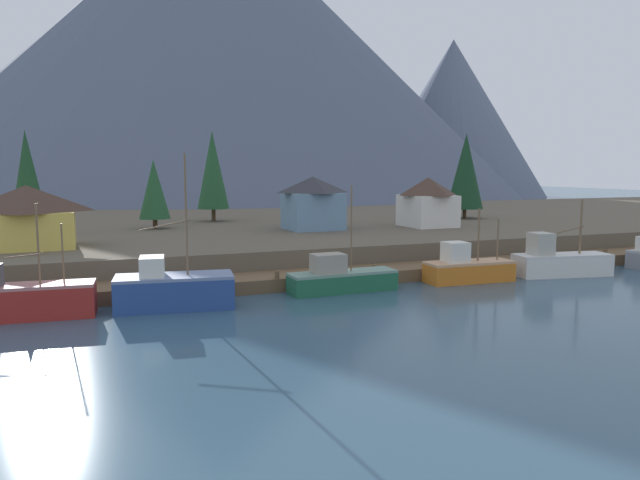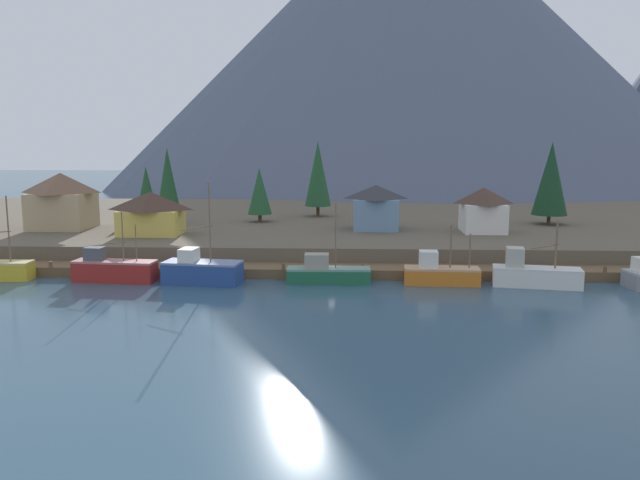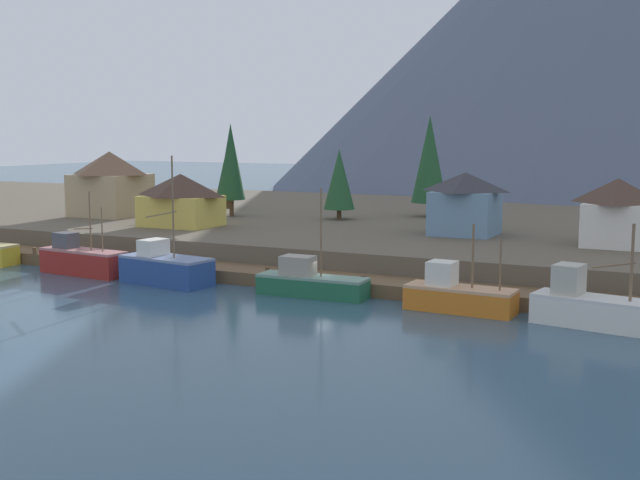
% 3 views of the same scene
% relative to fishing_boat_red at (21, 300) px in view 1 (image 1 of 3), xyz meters
% --- Properties ---
extents(ground_plane, '(400.00, 400.00, 1.00)m').
position_rel_fishing_boat_red_xyz_m(ground_plane, '(20.80, 21.62, -1.70)').
color(ground_plane, '#335166').
extents(dock, '(80.00, 4.00, 1.60)m').
position_rel_fishing_boat_red_xyz_m(dock, '(20.80, 3.61, -0.70)').
color(dock, brown).
rests_on(dock, ground_plane).
extents(shoreline_bank, '(400.00, 56.00, 2.50)m').
position_rel_fishing_boat_red_xyz_m(shoreline_bank, '(20.80, 33.62, 0.05)').
color(shoreline_bank, brown).
rests_on(shoreline_bank, ground_plane).
extents(mountain_west_peak, '(180.36, 180.36, 89.17)m').
position_rel_fishing_boat_red_xyz_m(mountain_west_peak, '(41.28, 142.11, 43.38)').
color(mountain_west_peak, '#4C566B').
rests_on(mountain_west_peak, ground_plane).
extents(mountain_central_peak, '(60.57, 60.57, 50.18)m').
position_rel_fishing_boat_red_xyz_m(mountain_central_peak, '(116.43, 128.67, 23.89)').
color(mountain_central_peak, slate).
rests_on(mountain_central_peak, ground_plane).
extents(fishing_boat_red, '(8.36, 3.02, 7.01)m').
position_rel_fishing_boat_red_xyz_m(fishing_boat_red, '(0.00, 0.00, 0.00)').
color(fishing_boat_red, maroon).
rests_on(fishing_boat_red, ground_plane).
extents(fishing_boat_blue, '(7.86, 3.99, 10.05)m').
position_rel_fishing_boat_red_xyz_m(fishing_boat_blue, '(8.97, -0.53, 0.05)').
color(fishing_boat_blue, navy).
rests_on(fishing_boat_blue, ground_plane).
extents(fishing_boat_green, '(8.24, 2.42, 7.89)m').
position_rel_fishing_boat_red_xyz_m(fishing_boat_green, '(21.24, 0.29, -0.19)').
color(fishing_boat_green, '#1E5B3D').
rests_on(fishing_boat_green, ground_plane).
extents(fishing_boat_orange, '(7.35, 2.74, 5.90)m').
position_rel_fishing_boat_red_xyz_m(fishing_boat_orange, '(32.30, 0.14, -0.11)').
color(fishing_boat_orange, '#CC6B1E').
rests_on(fishing_boat_orange, ground_plane).
extents(fishing_boat_white, '(8.50, 3.93, 6.49)m').
position_rel_fishing_boat_red_xyz_m(fishing_boat_white, '(41.21, -0.45, -0.02)').
color(fishing_boat_white, silver).
rests_on(fishing_boat_white, ground_plane).
extents(house_white, '(5.35, 5.96, 5.58)m').
position_rel_fishing_boat_red_xyz_m(house_white, '(40.13, 18.94, 4.15)').
color(house_white, silver).
rests_on(house_white, shoreline_bank).
extents(house_blue, '(5.91, 5.69, 5.71)m').
position_rel_fishing_boat_red_xyz_m(house_blue, '(26.82, 20.70, 4.22)').
color(house_blue, '#6689A8').
rests_on(house_blue, shoreline_bank).
extents(house_yellow, '(7.54, 5.72, 5.23)m').
position_rel_fishing_boat_red_xyz_m(house_yellow, '(-0.59, 14.92, 3.98)').
color(house_yellow, gold).
rests_on(house_yellow, shoreline_bank).
extents(conifer_near_left, '(3.35, 3.35, 7.57)m').
position_rel_fishing_boat_red_xyz_m(conifer_near_left, '(10.94, 27.66, 5.62)').
color(conifer_near_left, '#4C3823').
rests_on(conifer_near_left, shoreline_bank).
extents(conifer_near_right, '(3.91, 3.91, 11.22)m').
position_rel_fishing_boat_red_xyz_m(conifer_near_right, '(18.78, 34.47, 7.69)').
color(conifer_near_right, '#4C3823').
rests_on(conifer_near_right, shoreline_bank).
extents(conifer_mid_right, '(4.74, 4.74, 11.14)m').
position_rel_fishing_boat_red_xyz_m(conifer_mid_right, '(50.61, 26.73, 7.52)').
color(conifer_mid_right, '#4C3823').
rests_on(conifer_mid_right, shoreline_bank).
extents(conifer_back_left, '(3.12, 3.12, 10.34)m').
position_rel_fishing_boat_red_xyz_m(conifer_back_left, '(-1.28, 25.37, 7.38)').
color(conifer_back_left, '#4C3823').
rests_on(conifer_back_left, shoreline_bank).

